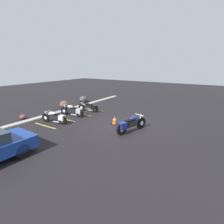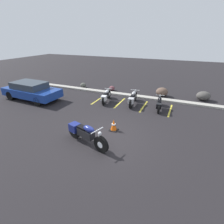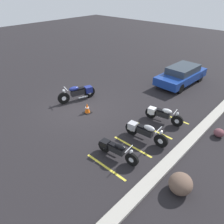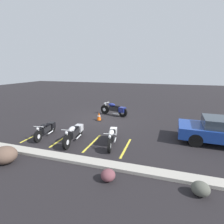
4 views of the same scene
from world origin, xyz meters
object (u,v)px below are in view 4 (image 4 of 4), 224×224
parked_bike_2 (46,129)px  landscape_rock_1 (5,155)px  parked_bike_1 (74,133)px  parked_bike_0 (112,136)px  landscape_rock_2 (201,189)px  motorcycle_navy_featured (115,109)px  traffic_cone (99,117)px  landscape_rock_0 (108,175)px

parked_bike_2 → landscape_rock_1: 2.82m
parked_bike_1 → parked_bike_2: size_ratio=1.11×
landscape_rock_1 → parked_bike_2: bearing=-85.0°
parked_bike_0 → landscape_rock_2: (-3.49, 2.56, -0.22)m
motorcycle_navy_featured → parked_bike_0: motorcycle_navy_featured is taller
parked_bike_1 → landscape_rock_2: 5.90m
parked_bike_0 → landscape_rock_2: parked_bike_0 is taller
landscape_rock_1 → traffic_cone: bearing=-102.1°
traffic_cone → landscape_rock_2: bearing=132.4°
parked_bike_2 → landscape_rock_1: parked_bike_2 is taller
parked_bike_0 → parked_bike_1: 1.92m
landscape_rock_0 → motorcycle_navy_featured: bearing=-75.0°
parked_bike_2 → landscape_rock_2: size_ratio=3.79×
parked_bike_2 → motorcycle_navy_featured: bearing=149.1°
landscape_rock_0 → landscape_rock_2: 2.78m
parked_bike_1 → landscape_rock_2: bearing=61.1°
landscape_rock_1 → motorcycle_navy_featured: bearing=-104.6°
parked_bike_0 → parked_bike_2: 3.70m
traffic_cone → motorcycle_navy_featured: bearing=-114.2°
motorcycle_navy_featured → landscape_rock_2: bearing=139.5°
motorcycle_navy_featured → traffic_cone: size_ratio=3.98×
parked_bike_0 → parked_bike_1: size_ratio=0.94×
motorcycle_navy_featured → parked_bike_2: size_ratio=1.19×
parked_bike_2 → traffic_cone: bearing=149.0°
motorcycle_navy_featured → parked_bike_1: 5.33m
traffic_cone → parked_bike_1: bearing=92.4°
motorcycle_navy_featured → landscape_rock_2: (-4.86, 7.66, -0.29)m
landscape_rock_2 → landscape_rock_1: bearing=2.6°
parked_bike_1 → traffic_cone: 3.75m
parked_bike_0 → landscape_rock_0: (-0.71, 2.72, -0.23)m
parked_bike_0 → landscape_rock_1: size_ratio=2.25×
motorcycle_navy_featured → landscape_rock_0: motorcycle_navy_featured is taller
landscape_rock_2 → traffic_cone: traffic_cone is taller
parked_bike_0 → landscape_rock_0: parked_bike_0 is taller
landscape_rock_0 → traffic_cone: 6.84m
parked_bike_1 → landscape_rock_0: (-2.63, 2.51, -0.26)m
parked_bike_2 → landscape_rock_1: (-0.25, 2.81, -0.07)m
landscape_rock_1 → traffic_cone: (-1.38, -6.41, -0.06)m
landscape_rock_1 → landscape_rock_2: landscape_rock_1 is taller
landscape_rock_2 → landscape_rock_0: bearing=3.2°
landscape_rock_1 → parked_bike_0: bearing=-140.2°
parked_bike_2 → landscape_rock_0: (-4.41, 2.65, -0.22)m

